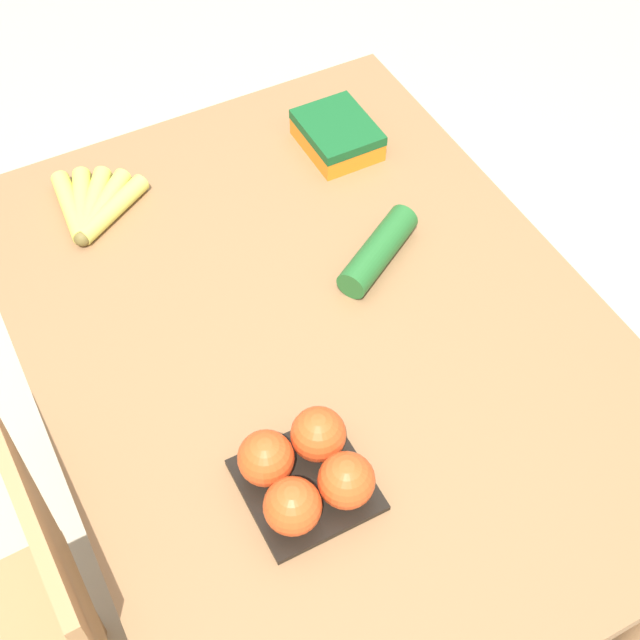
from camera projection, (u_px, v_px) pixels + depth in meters
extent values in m
plane|color=#B7A88E|center=(320.00, 530.00, 2.10)|extent=(12.00, 12.00, 0.00)
cube|color=olive|center=(320.00, 336.00, 1.50)|extent=(1.26, 0.93, 0.03)
cylinder|color=olive|center=(357.00, 210.00, 2.23)|extent=(0.06, 0.06, 0.74)
cylinder|color=olive|center=(44.00, 328.00, 2.00)|extent=(0.06, 0.06, 0.74)
cube|color=#A87547|center=(64.00, 575.00, 1.31)|extent=(0.39, 0.03, 0.50)
cylinder|color=#A87547|center=(79.00, 599.00, 1.79)|extent=(0.04, 0.04, 0.42)
sphere|color=brown|center=(82.00, 238.00, 1.60)|extent=(0.03, 0.03, 0.03)
cylinder|color=#CCC651|center=(113.00, 209.00, 1.64)|extent=(0.12, 0.16, 0.03)
cylinder|color=#CCC651|center=(103.00, 206.00, 1.65)|extent=(0.14, 0.15, 0.03)
cylinder|color=#CCC651|center=(93.00, 204.00, 1.65)|extent=(0.16, 0.12, 0.03)
cylinder|color=#CCC651|center=(82.00, 205.00, 1.65)|extent=(0.17, 0.09, 0.03)
cylinder|color=#CCC651|center=(71.00, 207.00, 1.65)|extent=(0.17, 0.05, 0.03)
cube|color=black|center=(306.00, 485.00, 1.31)|extent=(0.18, 0.18, 0.01)
sphere|color=#DB4C1E|center=(346.00, 481.00, 1.26)|extent=(0.08, 0.08, 0.08)
sphere|color=#DB4C1E|center=(318.00, 434.00, 1.31)|extent=(0.08, 0.08, 0.08)
sphere|color=#DB4C1E|center=(293.00, 506.00, 1.24)|extent=(0.08, 0.08, 0.08)
sphere|color=#DB4C1E|center=(266.00, 458.00, 1.28)|extent=(0.08, 0.08, 0.08)
cube|color=orange|center=(337.00, 135.00, 1.75)|extent=(0.16, 0.13, 0.06)
cube|color=#145123|center=(337.00, 127.00, 1.74)|extent=(0.16, 0.13, 0.02)
cylinder|color=#236028|center=(378.00, 251.00, 1.57)|extent=(0.15, 0.20, 0.05)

